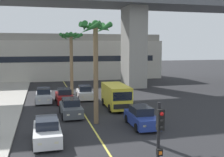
# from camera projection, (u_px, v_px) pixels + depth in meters

# --- Properties ---
(lane_stripe_center) EXTENTS (0.14, 56.00, 0.01)m
(lane_stripe_center) POSITION_uv_depth(u_px,v_px,m) (85.00, 115.00, 24.94)
(lane_stripe_center) COLOR #DBCC4C
(lane_stripe_center) RESTS_ON ground
(pier_building_backdrop) EXTENTS (37.47, 8.04, 8.37)m
(pier_building_backdrop) POSITION_uv_depth(u_px,v_px,m) (61.00, 57.00, 52.15)
(pier_building_backdrop) COLOR beige
(pier_building_backdrop) RESTS_ON ground
(car_queue_front) EXTENTS (1.89, 4.13, 1.56)m
(car_queue_front) POSITION_uv_depth(u_px,v_px,m) (71.00, 108.00, 24.54)
(car_queue_front) COLOR #4C5156
(car_queue_front) RESTS_ON ground
(car_queue_second) EXTENTS (1.91, 4.14, 1.56)m
(car_queue_second) POSITION_uv_depth(u_px,v_px,m) (141.00, 117.00, 21.37)
(car_queue_second) COLOR navy
(car_queue_second) RESTS_ON ground
(car_queue_third) EXTENTS (1.86, 4.11, 1.56)m
(car_queue_third) POSITION_uv_depth(u_px,v_px,m) (47.00, 131.00, 17.84)
(car_queue_third) COLOR white
(car_queue_third) RESTS_ON ground
(car_queue_fourth) EXTENTS (1.96, 4.16, 1.56)m
(car_queue_fourth) POSITION_uv_depth(u_px,v_px,m) (85.00, 93.00, 32.46)
(car_queue_fourth) COLOR white
(car_queue_fourth) RESTS_ON ground
(car_queue_fifth) EXTENTS (1.87, 4.12, 1.56)m
(car_queue_fifth) POSITION_uv_depth(u_px,v_px,m) (44.00, 96.00, 30.56)
(car_queue_fifth) COLOR #B7BABF
(car_queue_fifth) RESTS_ON ground
(car_queue_sixth) EXTENTS (1.88, 4.12, 1.56)m
(car_queue_sixth) POSITION_uv_depth(u_px,v_px,m) (64.00, 96.00, 30.22)
(car_queue_sixth) COLOR maroon
(car_queue_sixth) RESTS_ON ground
(delivery_van) EXTENTS (2.27, 5.30, 2.36)m
(delivery_van) POSITION_uv_depth(u_px,v_px,m) (116.00, 96.00, 27.54)
(delivery_van) COLOR yellow
(delivery_van) RESTS_ON ground
(traffic_light_median_near) EXTENTS (0.24, 0.37, 4.20)m
(traffic_light_median_near) POSITION_uv_depth(u_px,v_px,m) (159.00, 143.00, 9.93)
(traffic_light_median_near) COLOR black
(traffic_light_median_near) RESTS_ON ground
(palm_tree_near_median) EXTENTS (3.04, 3.09, 7.98)m
(palm_tree_near_median) POSITION_uv_depth(u_px,v_px,m) (71.00, 46.00, 35.13)
(palm_tree_near_median) COLOR brown
(palm_tree_near_median) RESTS_ON ground
(palm_tree_mid_median) EXTENTS (2.65, 2.74, 8.20)m
(palm_tree_mid_median) POSITION_uv_depth(u_px,v_px,m) (96.00, 44.00, 21.54)
(palm_tree_mid_median) COLOR brown
(palm_tree_mid_median) RESTS_ON ground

